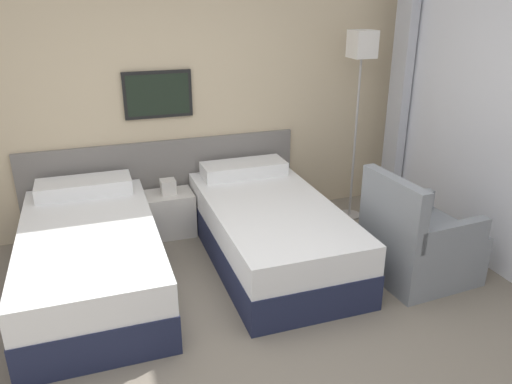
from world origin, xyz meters
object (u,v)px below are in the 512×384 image
Objects in this scene: bed_near_door at (91,257)px; floor_lamp at (361,64)px; nightstand at (170,213)px; armchair at (418,245)px; bed_near_window at (270,230)px.

floor_lamp is at bearing 12.25° from bed_near_door.
nightstand is at bearing 45.75° from bed_near_door.
nightstand is (0.75, 0.78, -0.05)m from bed_near_door.
nightstand is at bearing 47.10° from armchair.
bed_near_door is 1.00× the size of bed_near_window.
floor_lamp is at bearing 26.96° from bed_near_window.
bed_near_window is at bearing -153.04° from floor_lamp.
nightstand is 0.30× the size of floor_lamp.
bed_near_window is 1.08m from nightstand.
bed_near_window is 3.56× the size of nightstand.
armchair reaches higher than nightstand.
bed_near_door is at bearing -167.75° from floor_lamp.
bed_near_window is 1.25m from armchair.
floor_lamp is (2.63, 0.57, 1.31)m from bed_near_door.
floor_lamp reaches higher than bed_near_door.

